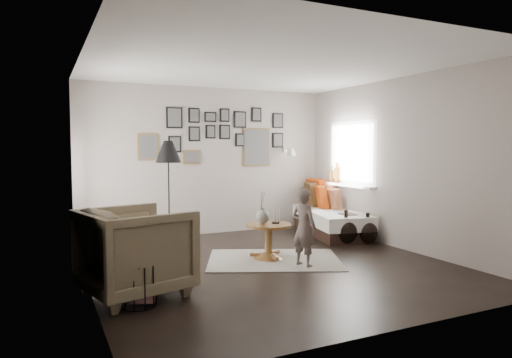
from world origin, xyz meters
name	(u,v)px	position (x,y,z in m)	size (l,w,h in m)	color
ground	(269,264)	(0.00, 0.00, 0.00)	(4.80, 4.80, 0.00)	black
wall_back	(208,161)	(0.00, 2.40, 1.30)	(4.50, 4.50, 0.00)	#9E928A
wall_front	(400,177)	(0.00, -2.40, 1.30)	(4.50, 4.50, 0.00)	#9E928A
wall_left	(85,170)	(-2.25, 0.00, 1.30)	(4.80, 4.80, 0.00)	#9E928A
wall_right	(401,164)	(2.25, 0.00, 1.30)	(4.80, 4.80, 0.00)	#9E928A
ceiling	(269,65)	(0.00, 0.00, 2.60)	(4.80, 4.80, 0.00)	white
door_left	(79,185)	(-2.23, 1.20, 1.05)	(0.00, 2.14, 2.14)	white
window_right	(344,182)	(2.18, 1.34, 0.93)	(0.15, 1.32, 1.30)	white
gallery_wall	(223,136)	(0.29, 2.38, 1.74)	(2.74, 0.03, 1.08)	brown
wall_sconce	(291,152)	(1.55, 2.13, 1.46)	(0.18, 0.36, 0.16)	white
rug	(274,260)	(0.17, 0.17, 0.01)	(1.78, 1.25, 0.01)	white
pedestal_table	(269,243)	(0.14, 0.27, 0.23)	(0.62, 0.62, 0.49)	brown
vase	(263,214)	(0.06, 0.29, 0.63)	(0.18, 0.18, 0.45)	black
candles	(276,215)	(0.25, 0.27, 0.60)	(0.11, 0.11, 0.23)	black
daybed	(328,217)	(1.93, 1.46, 0.30)	(1.22, 2.04, 0.94)	black
magazine_on_daybed	(348,214)	(1.88, 0.81, 0.44)	(0.21, 0.29, 0.02)	black
armchair	(135,251)	(-1.82, -0.51, 0.46)	(0.99, 1.02, 0.93)	#72674D
armchair_cushion	(137,248)	(-1.79, -0.46, 0.48)	(0.42, 0.42, 0.11)	silver
floor_lamp	(168,156)	(-0.94, 1.50, 1.42)	(0.38, 0.38, 1.64)	black
magazine_basket	(139,285)	(-1.86, -0.86, 0.20)	(0.38, 0.38, 0.41)	black
demijohn_large	(346,231)	(1.67, 0.57, 0.21)	(0.37, 0.37, 0.56)	black
demijohn_small	(367,232)	(2.00, 0.45, 0.19)	(0.33, 0.33, 0.51)	black
child	(304,227)	(0.37, -0.28, 0.51)	(0.37, 0.24, 1.02)	brown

